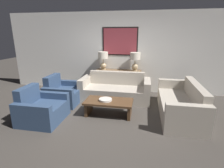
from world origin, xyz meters
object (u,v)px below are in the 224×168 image
at_px(coffee_table, 109,104).
at_px(console_table, 119,81).
at_px(decorative_bowl, 105,100).
at_px(armchair_near_camera, 42,109).
at_px(table_lamp_right, 135,59).
at_px(armchair_near_back_wall, 63,94).
at_px(table_lamp_left, 103,58).
at_px(couch_by_side, 181,104).
at_px(couch_by_back_wall, 115,90).

bearing_deg(coffee_table, console_table, 90.78).
relative_size(decorative_bowl, armchair_near_camera, 0.33).
relative_size(table_lamp_right, coffee_table, 0.51).
bearing_deg(armchair_near_back_wall, table_lamp_left, 53.11).
bearing_deg(table_lamp_left, table_lamp_right, 0.00).
bearing_deg(armchair_near_back_wall, armchair_near_camera, -90.00).
xyz_separation_m(coffee_table, decorative_bowl, (-0.08, -0.01, 0.12)).
bearing_deg(console_table, couch_by_side, -39.27).
relative_size(coffee_table, armchair_near_back_wall, 1.21).
distance_m(table_lamp_left, couch_by_side, 2.85).
height_order(coffee_table, armchair_near_camera, armchair_near_camera).
distance_m(coffee_table, decorative_bowl, 0.14).
relative_size(console_table, armchair_near_camera, 1.55).
bearing_deg(decorative_bowl, table_lamp_right, 71.89).
bearing_deg(armchair_near_camera, table_lamp_left, 68.65).
xyz_separation_m(table_lamp_right, couch_by_back_wall, (-0.53, -0.68, -0.87)).
relative_size(couch_by_back_wall, armchair_near_back_wall, 2.14).
bearing_deg(armchair_near_camera, coffee_table, 20.87).
height_order(table_lamp_right, couch_by_side, table_lamp_right).
bearing_deg(couch_by_back_wall, console_table, 90.00).
xyz_separation_m(couch_by_back_wall, couch_by_side, (1.77, -0.77, 0.00)).
distance_m(coffee_table, armchair_near_camera, 1.57).
xyz_separation_m(console_table, table_lamp_left, (-0.53, 0.00, 0.77)).
relative_size(console_table, decorative_bowl, 4.73).
distance_m(table_lamp_right, couch_by_side, 2.09).
bearing_deg(table_lamp_left, decorative_bowl, -75.10).
bearing_deg(console_table, coffee_table, -89.22).
xyz_separation_m(table_lamp_right, coffee_table, (-0.51, -1.78, -0.88)).
bearing_deg(table_lamp_left, armchair_near_back_wall, -126.89).
distance_m(console_table, table_lamp_right, 0.93).
bearing_deg(decorative_bowl, armchair_near_camera, -158.43).
distance_m(table_lamp_left, armchair_near_back_wall, 1.76).
bearing_deg(armchair_near_back_wall, couch_by_side, -4.06).
bearing_deg(coffee_table, table_lamp_left, 107.32).
height_order(couch_by_back_wall, couch_by_side, same).
bearing_deg(coffee_table, couch_by_side, 10.79).
xyz_separation_m(couch_by_back_wall, armchair_near_camera, (-1.44, -1.66, -0.01)).
relative_size(console_table, table_lamp_right, 2.52).
height_order(console_table, couch_by_back_wall, couch_by_back_wall).
relative_size(console_table, couch_by_back_wall, 0.72).
height_order(coffee_table, decorative_bowl, decorative_bowl).
xyz_separation_m(console_table, couch_by_side, (1.77, -1.45, -0.11)).
bearing_deg(couch_by_back_wall, table_lamp_right, 52.07).
height_order(console_table, armchair_near_camera, armchair_near_camera).
bearing_deg(table_lamp_right, armchair_near_camera, -130.19).
height_order(table_lamp_right, decorative_bowl, table_lamp_right).
bearing_deg(console_table, table_lamp_right, 0.00).
bearing_deg(couch_by_back_wall, table_lamp_left, 127.93).
xyz_separation_m(decorative_bowl, armchair_near_camera, (-1.39, -0.55, -0.13)).
relative_size(table_lamp_left, couch_by_side, 0.29).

